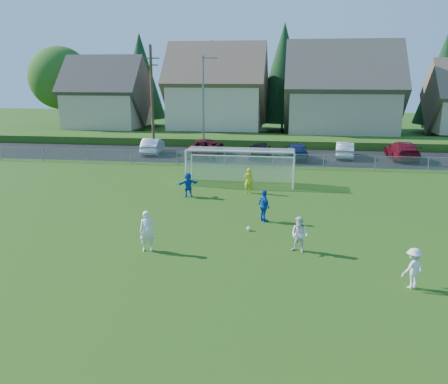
{
  "coord_description": "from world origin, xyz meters",
  "views": [
    {
      "loc": [
        3.52,
        -16.06,
        7.55
      ],
      "look_at": [
        0.0,
        8.0,
        1.4
      ],
      "focal_mm": 38.0,
      "sensor_mm": 36.0,
      "label": 1
    }
  ],
  "objects_px": {
    "player_white_c": "(413,268)",
    "car_b": "(153,146)",
    "car_f": "(345,150)",
    "car_c": "(206,148)",
    "car_e": "(297,151)",
    "soccer_goal": "(241,161)",
    "player_white_a": "(147,231)",
    "car_d": "(260,150)",
    "player_blue_b": "(188,185)",
    "car_g": "(402,151)",
    "player_blue_a": "(264,206)",
    "soccer_ball": "(249,229)",
    "goalkeeper": "(249,181)",
    "player_white_b": "(299,235)"
  },
  "relations": [
    {
      "from": "car_c",
      "to": "player_white_a",
      "type": "bearing_deg",
      "value": 94.76
    },
    {
      "from": "car_c",
      "to": "car_g",
      "type": "distance_m",
      "value": 17.65
    },
    {
      "from": "player_white_b",
      "to": "car_g",
      "type": "relative_size",
      "value": 0.29
    },
    {
      "from": "player_white_b",
      "to": "car_f",
      "type": "height_order",
      "value": "player_white_b"
    },
    {
      "from": "car_b",
      "to": "car_f",
      "type": "height_order",
      "value": "car_b"
    },
    {
      "from": "player_white_b",
      "to": "car_f",
      "type": "relative_size",
      "value": 0.36
    },
    {
      "from": "car_e",
      "to": "car_g",
      "type": "distance_m",
      "value": 9.41
    },
    {
      "from": "player_white_a",
      "to": "player_blue_a",
      "type": "xyz_separation_m",
      "value": [
        4.74,
        4.93,
        -0.05
      ]
    },
    {
      "from": "player_white_c",
      "to": "player_blue_b",
      "type": "relative_size",
      "value": 0.98
    },
    {
      "from": "car_f",
      "to": "car_g",
      "type": "xyz_separation_m",
      "value": [
        4.98,
        -0.24,
        0.08
      ]
    },
    {
      "from": "car_f",
      "to": "car_c",
      "type": "bearing_deg",
      "value": 10.04
    },
    {
      "from": "soccer_ball",
      "to": "player_white_a",
      "type": "relative_size",
      "value": 0.12
    },
    {
      "from": "player_white_c",
      "to": "player_blue_a",
      "type": "xyz_separation_m",
      "value": [
        -5.79,
        7.08,
        0.09
      ]
    },
    {
      "from": "car_c",
      "to": "car_g",
      "type": "relative_size",
      "value": 1.05
    },
    {
      "from": "car_f",
      "to": "soccer_goal",
      "type": "distance_m",
      "value": 14.35
    },
    {
      "from": "soccer_ball",
      "to": "goalkeeper",
      "type": "xyz_separation_m",
      "value": [
        -0.73,
        7.54,
        0.7
      ]
    },
    {
      "from": "player_white_c",
      "to": "player_blue_b",
      "type": "bearing_deg",
      "value": -80.7
    },
    {
      "from": "player_white_c",
      "to": "car_d",
      "type": "relative_size",
      "value": 0.31
    },
    {
      "from": "car_b",
      "to": "car_c",
      "type": "height_order",
      "value": "car_c"
    },
    {
      "from": "player_blue_b",
      "to": "player_white_a",
      "type": "bearing_deg",
      "value": 59.15
    },
    {
      "from": "goalkeeper",
      "to": "car_c",
      "type": "bearing_deg",
      "value": -75.02
    },
    {
      "from": "player_blue_a",
      "to": "car_b",
      "type": "distance_m",
      "value": 23.12
    },
    {
      "from": "player_white_c",
      "to": "car_b",
      "type": "xyz_separation_m",
      "value": [
        -17.69,
        26.9,
        -0.01
      ]
    },
    {
      "from": "player_white_a",
      "to": "car_f",
      "type": "distance_m",
      "value": 27.34
    },
    {
      "from": "player_white_b",
      "to": "car_c",
      "type": "bearing_deg",
      "value": 136.84
    },
    {
      "from": "car_d",
      "to": "soccer_ball",
      "type": "bearing_deg",
      "value": 90.86
    },
    {
      "from": "car_e",
      "to": "soccer_goal",
      "type": "relative_size",
      "value": 0.61
    },
    {
      "from": "player_white_c",
      "to": "soccer_goal",
      "type": "bearing_deg",
      "value": -96.8
    },
    {
      "from": "player_white_b",
      "to": "car_b",
      "type": "distance_m",
      "value": 27.59
    },
    {
      "from": "player_blue_b",
      "to": "car_b",
      "type": "xyz_separation_m",
      "value": [
        -6.89,
        15.39,
        -0.03
      ]
    },
    {
      "from": "soccer_ball",
      "to": "goalkeeper",
      "type": "relative_size",
      "value": 0.14
    },
    {
      "from": "soccer_ball",
      "to": "car_f",
      "type": "distance_m",
      "value": 22.83
    },
    {
      "from": "goalkeeper",
      "to": "soccer_ball",
      "type": "bearing_deg",
      "value": 88.9
    },
    {
      "from": "player_white_b",
      "to": "car_d",
      "type": "height_order",
      "value": "player_white_b"
    },
    {
      "from": "car_e",
      "to": "soccer_goal",
      "type": "height_order",
      "value": "soccer_goal"
    },
    {
      "from": "player_white_b",
      "to": "car_e",
      "type": "relative_size",
      "value": 0.35
    },
    {
      "from": "player_white_c",
      "to": "car_g",
      "type": "height_order",
      "value": "car_g"
    },
    {
      "from": "player_white_c",
      "to": "car_b",
      "type": "height_order",
      "value": "player_white_c"
    },
    {
      "from": "player_white_a",
      "to": "goalkeeper",
      "type": "relative_size",
      "value": 1.1
    },
    {
      "from": "car_c",
      "to": "car_e",
      "type": "bearing_deg",
      "value": 177.32
    },
    {
      "from": "player_white_a",
      "to": "soccer_goal",
      "type": "relative_size",
      "value": 0.24
    },
    {
      "from": "player_white_a",
      "to": "car_d",
      "type": "relative_size",
      "value": 0.37
    },
    {
      "from": "soccer_ball",
      "to": "car_d",
      "type": "relative_size",
      "value": 0.05
    },
    {
      "from": "soccer_ball",
      "to": "player_blue_b",
      "type": "xyz_separation_m",
      "value": [
        -4.39,
        6.06,
        0.66
      ]
    },
    {
      "from": "player_white_a",
      "to": "soccer_ball",
      "type": "bearing_deg",
      "value": 22.86
    },
    {
      "from": "player_blue_a",
      "to": "goalkeeper",
      "type": "bearing_deg",
      "value": -20.97
    },
    {
      "from": "player_white_c",
      "to": "car_f",
      "type": "distance_m",
      "value": 27.27
    },
    {
      "from": "goalkeeper",
      "to": "car_e",
      "type": "height_order",
      "value": "goalkeeper"
    },
    {
      "from": "soccer_goal",
      "to": "player_white_c",
      "type": "bearing_deg",
      "value": -62.91
    },
    {
      "from": "player_blue_a",
      "to": "car_d",
      "type": "height_order",
      "value": "player_blue_a"
    }
  ]
}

